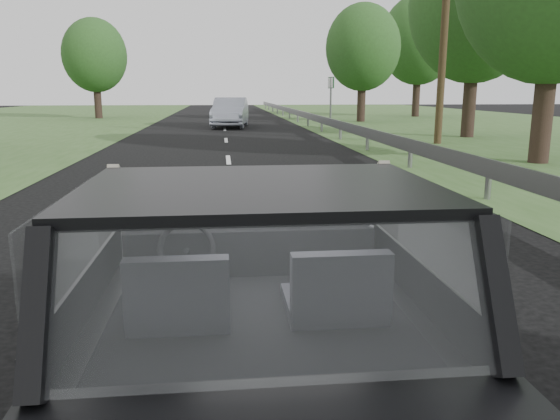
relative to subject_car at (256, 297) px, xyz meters
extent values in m
plane|color=black|center=(0.00, 0.00, -0.72)|extent=(140.00, 140.00, 0.00)
cube|color=black|center=(0.00, 0.00, 0.00)|extent=(1.80, 4.00, 1.45)
cube|color=black|center=(0.00, 0.62, 0.12)|extent=(1.58, 0.45, 0.30)
cube|color=#20212A|center=(-0.40, -0.29, 0.16)|extent=(0.50, 0.72, 0.42)
cube|color=#20212A|center=(0.40, -0.29, 0.16)|extent=(0.50, 0.72, 0.42)
torus|color=black|center=(-0.40, 0.33, 0.20)|extent=(0.36, 0.36, 0.04)
ellipsoid|color=slate|center=(0.25, 0.63, 0.36)|extent=(0.63, 0.29, 0.27)
cube|color=gray|center=(4.30, 10.00, -0.15)|extent=(0.05, 90.00, 0.32)
imported|color=silver|center=(0.31, 25.83, 0.03)|extent=(2.31, 4.76, 1.51)
cube|color=#094015|center=(5.99, 27.86, 0.57)|extent=(0.21, 1.04, 2.60)
cylinder|color=#312412|center=(7.49, 15.91, 3.25)|extent=(0.30, 0.30, 7.96)
camera|label=1|loc=(-0.17, -2.90, 1.14)|focal=35.00mm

